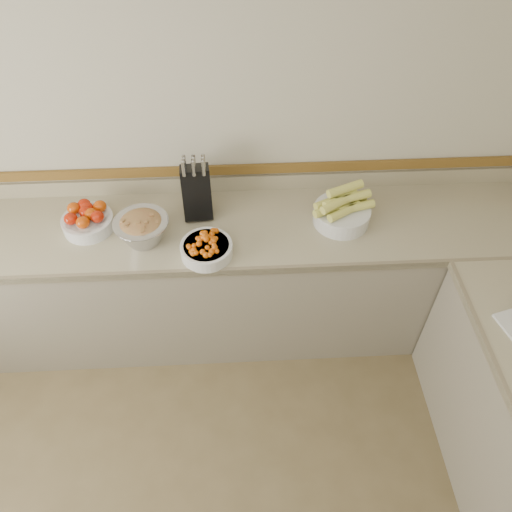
{
  "coord_description": "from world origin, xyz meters",
  "views": [
    {
      "loc": [
        0.26,
        -0.33,
        2.79
      ],
      "look_at": [
        0.35,
        1.35,
        1.0
      ],
      "focal_mm": 35.0,
      "sensor_mm": 36.0,
      "label": 1
    }
  ],
  "objects_px": {
    "cherry_tomato_bowl": "(206,248)",
    "corn_bowl": "(342,211)",
    "tomato_bowl": "(87,219)",
    "rhubarb_bowl": "(142,228)",
    "knife_block": "(197,191)"
  },
  "relations": [
    {
      "from": "cherry_tomato_bowl",
      "to": "corn_bowl",
      "type": "bearing_deg",
      "value": 16.25
    },
    {
      "from": "tomato_bowl",
      "to": "corn_bowl",
      "type": "bearing_deg",
      "value": -0.91
    },
    {
      "from": "cherry_tomato_bowl",
      "to": "tomato_bowl",
      "type": "bearing_deg",
      "value": 159.87
    },
    {
      "from": "rhubarb_bowl",
      "to": "cherry_tomato_bowl",
      "type": "bearing_deg",
      "value": -20.4
    },
    {
      "from": "corn_bowl",
      "to": "tomato_bowl",
      "type": "bearing_deg",
      "value": 179.09
    },
    {
      "from": "tomato_bowl",
      "to": "knife_block",
      "type": "bearing_deg",
      "value": 8.92
    },
    {
      "from": "corn_bowl",
      "to": "knife_block",
      "type": "bearing_deg",
      "value": 171.69
    },
    {
      "from": "tomato_bowl",
      "to": "corn_bowl",
      "type": "xyz_separation_m",
      "value": [
        1.38,
        -0.02,
        0.02
      ]
    },
    {
      "from": "cherry_tomato_bowl",
      "to": "rhubarb_bowl",
      "type": "relative_size",
      "value": 0.94
    },
    {
      "from": "knife_block",
      "to": "tomato_bowl",
      "type": "bearing_deg",
      "value": -171.08
    },
    {
      "from": "tomato_bowl",
      "to": "rhubarb_bowl",
      "type": "distance_m",
      "value": 0.33
    },
    {
      "from": "corn_bowl",
      "to": "rhubarb_bowl",
      "type": "bearing_deg",
      "value": -175.21
    },
    {
      "from": "corn_bowl",
      "to": "rhubarb_bowl",
      "type": "distance_m",
      "value": 1.08
    },
    {
      "from": "knife_block",
      "to": "rhubarb_bowl",
      "type": "bearing_deg",
      "value": -144.27
    },
    {
      "from": "knife_block",
      "to": "rhubarb_bowl",
      "type": "distance_m",
      "value": 0.36
    }
  ]
}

